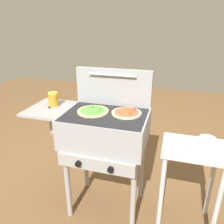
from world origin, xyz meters
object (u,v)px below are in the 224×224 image
pizza_veggie (93,111)px  pizza_pepperoni (127,113)px  topping_bowl_middle (199,153)px  topping_bowl_far (207,141)px  grill (104,131)px  prep_table (190,171)px  sauce_jar (53,99)px  topping_bowl_near (180,145)px

pizza_veggie → pizza_pepperoni: (0.26, 0.04, 0.00)m
pizza_pepperoni → topping_bowl_middle: bearing=-15.5°
pizza_veggie → topping_bowl_far: bearing=5.3°
pizza_pepperoni → topping_bowl_far: pizza_pepperoni is taller
topping_bowl_far → topping_bowl_middle: (-0.07, -0.19, -0.00)m
grill → pizza_veggie: bearing=171.4°
grill → prep_table: 0.72m
pizza_pepperoni → topping_bowl_far: size_ratio=1.95×
pizza_pepperoni → sauce_jar: bearing=-180.0°
topping_bowl_middle → prep_table: bearing=103.3°
grill → prep_table: bearing=0.4°
grill → pizza_veggie: (-0.09, 0.01, 0.15)m
grill → pizza_veggie: pizza_veggie is taller
pizza_veggie → topping_bowl_near: size_ratio=2.62×
topping_bowl_near → topping_bowl_middle: size_ratio=0.80×
pizza_veggie → prep_table: (0.76, -0.01, -0.39)m
topping_bowl_middle → sauce_jar: bearing=172.7°
grill → sauce_jar: bearing=173.8°
topping_bowl_far → pizza_veggie: bearing=-174.7°
pizza_veggie → topping_bowl_middle: size_ratio=2.09×
grill → topping_bowl_middle: size_ratio=8.26×
pizza_veggie → topping_bowl_middle: bearing=-8.0°
pizza_veggie → pizza_pepperoni: 0.26m
pizza_pepperoni → topping_bowl_middle: pizza_pepperoni is taller
grill → topping_bowl_near: grill is taller
sauce_jar → topping_bowl_near: bearing=-4.3°
pizza_veggie → topping_bowl_near: pizza_veggie is taller
grill → topping_bowl_far: 0.77m
grill → topping_bowl_near: bearing=-2.7°
pizza_pepperoni → sauce_jar: (-0.62, -0.00, 0.05)m
sauce_jar → topping_bowl_middle: size_ratio=0.99×
pizza_veggie → sauce_jar: sauce_jar is taller
sauce_jar → topping_bowl_near: (1.03, -0.08, -0.22)m
prep_table → topping_bowl_near: topping_bowl_near is taller
sauce_jar → prep_table: (1.12, -0.04, -0.44)m
pizza_veggie → pizza_pepperoni: size_ratio=1.07×
topping_bowl_far → prep_table: bearing=-136.2°
sauce_jar → topping_bowl_middle: 1.18m
grill → topping_bowl_far: bearing=7.0°
pizza_pepperoni → prep_table: pizza_pepperoni is taller
pizza_veggie → topping_bowl_far: (0.86, 0.08, -0.17)m
grill → sauce_jar: sauce_jar is taller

